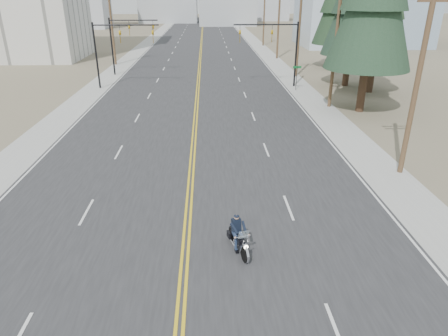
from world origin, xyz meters
TOP-DOWN VIEW (x-y plane):
  - ground_plane at (0.00, 0.00)m, footprint 400.00×400.00m
  - road at (0.00, 70.00)m, footprint 20.00×200.00m
  - sidewalk_left at (-11.50, 70.00)m, footprint 3.00×200.00m
  - sidewalk_right at (11.50, 70.00)m, footprint 3.00×200.00m
  - traffic_mast_left at (-8.98, 32.00)m, footprint 7.10×0.26m
  - traffic_mast_right at (8.98, 32.00)m, footprint 7.10×0.26m
  - traffic_mast_far at (-9.31, 40.00)m, footprint 6.10×0.26m
  - street_sign at (10.80, 30.00)m, footprint 0.90×0.06m
  - utility_pole_a at (12.50, 8.00)m, footprint 2.20×0.30m
  - utility_pole_b at (12.50, 23.00)m, footprint 2.20×0.30m
  - utility_pole_c at (12.50, 38.00)m, footprint 2.20×0.30m
  - utility_pole_d at (12.50, 53.00)m, footprint 2.20×0.30m
  - utility_pole_e at (12.50, 70.00)m, footprint 2.20×0.30m
  - utility_pole_left at (-12.50, 48.00)m, footprint 2.20×0.30m
  - haze_bldg_b at (8.00, 125.00)m, footprint 18.00×14.00m
  - haze_bldg_e at (25.00, 150.00)m, footprint 14.00×14.00m
  - motorcyclist at (2.21, 0.47)m, footprint 1.41×2.21m

SIDE VIEW (x-z plane):
  - ground_plane at x=0.00m, z-range 0.00..0.00m
  - road at x=0.00m, z-range 0.00..0.01m
  - sidewalk_left at x=-11.50m, z-range 0.00..0.01m
  - sidewalk_right at x=11.50m, z-range 0.00..0.01m
  - motorcyclist at x=2.21m, z-range 0.00..1.60m
  - street_sign at x=10.80m, z-range 0.49..3.12m
  - traffic_mast_far at x=-9.31m, z-range 1.37..8.37m
  - traffic_mast_left at x=-8.98m, z-range 1.44..8.44m
  - traffic_mast_right at x=8.98m, z-range 1.44..8.44m
  - utility_pole_left at x=-12.50m, z-range 0.23..10.73m
  - utility_pole_a at x=12.50m, z-range 0.23..11.23m
  - utility_pole_c at x=12.50m, z-range 0.23..11.23m
  - utility_pole_e at x=12.50m, z-range 0.23..11.23m
  - utility_pole_b at x=12.50m, z-range 0.23..11.73m
  - utility_pole_d at x=12.50m, z-range 0.23..11.73m
  - haze_bldg_e at x=25.00m, z-range 0.00..12.00m
  - haze_bldg_b at x=8.00m, z-range 0.00..14.00m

